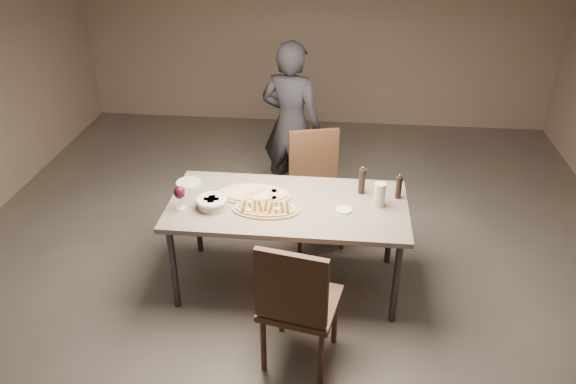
# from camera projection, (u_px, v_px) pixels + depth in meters

# --- Properties ---
(room) EXTENTS (7.00, 7.00, 7.00)m
(room) POSITION_uv_depth(u_px,v_px,m) (288.00, 123.00, 3.91)
(room) COLOR #5B554E
(room) RESTS_ON ground
(dining_table) EXTENTS (1.80, 0.90, 0.75)m
(dining_table) POSITION_uv_depth(u_px,v_px,m) (288.00, 210.00, 4.26)
(dining_table) COLOR gray
(dining_table) RESTS_ON ground
(zucchini_pizza) EXTENTS (0.50, 0.28, 0.05)m
(zucchini_pizza) POSITION_uv_depth(u_px,v_px,m) (266.00, 209.00, 4.14)
(zucchini_pizza) COLOR tan
(zucchini_pizza) RESTS_ON dining_table
(ham_pizza) EXTENTS (0.58, 0.32, 0.04)m
(ham_pizza) POSITION_uv_depth(u_px,v_px,m) (254.00, 194.00, 4.33)
(ham_pizza) COLOR tan
(ham_pizza) RESTS_ON dining_table
(bread_basket) EXTENTS (0.23, 0.23, 0.08)m
(bread_basket) POSITION_uv_depth(u_px,v_px,m) (211.00, 202.00, 4.15)
(bread_basket) COLOR beige
(bread_basket) RESTS_ON dining_table
(oil_dish) EXTENTS (0.12, 0.12, 0.01)m
(oil_dish) POSITION_uv_depth(u_px,v_px,m) (344.00, 210.00, 4.14)
(oil_dish) COLOR white
(oil_dish) RESTS_ON dining_table
(pepper_mill_left) EXTENTS (0.05, 0.05, 0.20)m
(pepper_mill_left) POSITION_uv_depth(u_px,v_px,m) (399.00, 187.00, 4.26)
(pepper_mill_left) COLOR black
(pepper_mill_left) RESTS_ON dining_table
(pepper_mill_right) EXTENTS (0.06, 0.06, 0.23)m
(pepper_mill_right) POSITION_uv_depth(u_px,v_px,m) (362.00, 180.00, 4.33)
(pepper_mill_right) COLOR black
(pepper_mill_right) RESTS_ON dining_table
(carafe) EXTENTS (0.09, 0.09, 0.19)m
(carafe) POSITION_uv_depth(u_px,v_px,m) (379.00, 195.00, 4.16)
(carafe) COLOR silver
(carafe) RESTS_ON dining_table
(wine_glass) EXTENTS (0.08, 0.08, 0.19)m
(wine_glass) POSITION_uv_depth(u_px,v_px,m) (179.00, 193.00, 4.11)
(wine_glass) COLOR silver
(wine_glass) RESTS_ON dining_table
(side_plate) EXTENTS (0.20, 0.20, 0.01)m
(side_plate) POSITION_uv_depth(u_px,v_px,m) (188.00, 183.00, 4.51)
(side_plate) COLOR white
(side_plate) RESTS_ON dining_table
(chair_near) EXTENTS (0.56, 0.56, 1.01)m
(chair_near) POSITION_uv_depth(u_px,v_px,m) (297.00, 300.00, 3.55)
(chair_near) COLOR #422B1C
(chair_near) RESTS_ON ground
(chair_far) EXTENTS (0.57, 0.57, 0.98)m
(chair_far) POSITION_uv_depth(u_px,v_px,m) (316.00, 180.00, 4.98)
(chair_far) COLOR #422B1C
(chair_far) RESTS_ON ground
(diner) EXTENTS (0.69, 0.55, 1.64)m
(diner) POSITION_uv_depth(u_px,v_px,m) (291.00, 125.00, 5.39)
(diner) COLOR black
(diner) RESTS_ON ground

